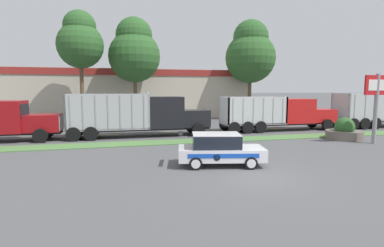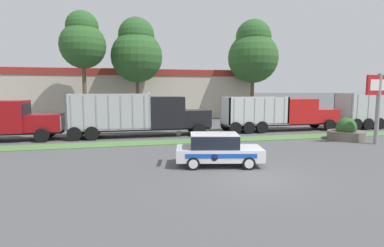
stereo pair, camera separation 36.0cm
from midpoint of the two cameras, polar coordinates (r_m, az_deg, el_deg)
name	(u,v)px [view 1 (the left image)]	position (r m, az deg, el deg)	size (l,w,h in m)	color
ground_plane	(256,177)	(13.66, 11.30, -9.95)	(600.00, 600.00, 0.00)	#515154
grass_verge	(199,141)	(22.35, 0.90, -3.31)	(120.00, 2.00, 0.06)	#517F42
centre_line_2	(36,137)	(27.38, -27.89, -2.31)	(2.40, 0.14, 0.01)	yellow
centre_line_3	(106,135)	(26.59, -16.52, -2.06)	(2.40, 0.14, 0.01)	yellow
centre_line_4	(168,133)	(26.89, -4.95, -1.72)	(2.40, 0.14, 0.01)	yellow
centre_line_5	(225,131)	(28.23, 5.94, -1.34)	(2.40, 0.14, 0.01)	yellow
centre_line_6	(277,129)	(30.48, 15.53, -0.97)	(2.40, 0.14, 0.01)	yellow
centre_line_7	(324,127)	(33.47, 23.61, -0.63)	(2.40, 0.14, 0.01)	yellow
centre_line_8	(368,126)	(37.00, 30.25, -0.34)	(2.40, 0.14, 0.01)	yellow
dump_truck_lead	(287,114)	(29.52, 17.26, 1.73)	(11.25, 2.59, 3.28)	black
dump_truck_far_right	(153,116)	(24.83, -7.92, 1.45)	(11.43, 2.58, 3.64)	black
rally_car	(219,149)	(15.26, 4.56, -4.88)	(4.59, 2.70, 1.66)	white
store_sign_post	(377,96)	(24.63, 31.37, 4.51)	(2.05, 0.28, 4.93)	gray
stone_planter	(344,132)	(25.93, 26.66, -1.40)	(2.69, 2.69, 1.70)	#6B6056
store_building_backdrop	(123,94)	(44.31, -13.29, 5.52)	(33.39, 12.10, 6.43)	#BCB29E
tree_behind_left	(250,53)	(40.41, 10.80, 13.07)	(6.46, 6.46, 12.75)	brown
tree_behind_centre	(80,41)	(34.46, -20.83, 14.49)	(4.78, 4.78, 12.02)	brown
tree_behind_right	(134,51)	(35.90, -11.20, 13.33)	(5.90, 5.90, 12.03)	brown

